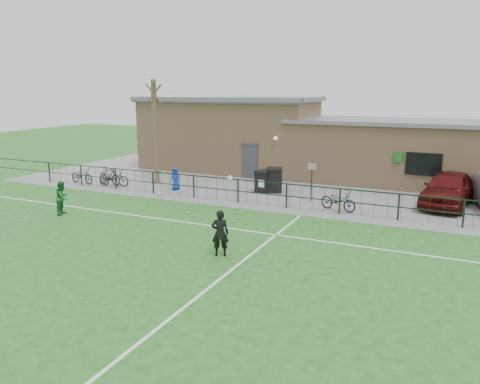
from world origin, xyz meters
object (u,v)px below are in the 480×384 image
at_px(bare_tree, 155,132).
at_px(bicycle_a, 82,175).
at_px(car_maroon, 448,189).
at_px(bicycle_c, 114,178).
at_px(bicycle_e, 338,201).
at_px(ball_ground, 159,194).
at_px(bicycle_b, 109,176).
at_px(wheelie_bin_left, 264,182).
at_px(wheelie_bin_right, 274,181).
at_px(spectator_child, 175,179).
at_px(outfield_player, 63,198).
at_px(sign_post, 312,182).

distance_m(bare_tree, bicycle_a, 5.05).
distance_m(car_maroon, bicycle_c, 17.72).
bearing_deg(bicycle_e, ball_ground, 111.16).
xyz_separation_m(bare_tree, bicycle_b, (-2.07, -1.77, -2.46)).
relative_size(wheelie_bin_left, wheelie_bin_right, 0.90).
xyz_separation_m(spectator_child, outfield_player, (-1.83, -6.36, 0.11)).
xyz_separation_m(bicycle_a, bicycle_e, (15.16, 0.15, -0.01)).
bearing_deg(bare_tree, wheelie_bin_left, 1.73).
xyz_separation_m(wheelie_bin_left, spectator_child, (-4.66, -1.51, 0.07)).
relative_size(spectator_child, outfield_player, 0.83).
bearing_deg(bare_tree, wheelie_bin_right, 4.31).
height_order(wheelie_bin_left, spectator_child, spectator_child).
height_order(bicycle_e, outfield_player, outfield_player).
bearing_deg(outfield_player, bicycle_c, -2.22).
distance_m(wheelie_bin_left, sign_post, 3.06).
bearing_deg(bicycle_a, car_maroon, -73.24).
height_order(bicycle_c, ball_ground, bicycle_c).
relative_size(bicycle_c, ball_ground, 8.23).
bearing_deg(bicycle_b, wheelie_bin_right, -67.08).
xyz_separation_m(car_maroon, bicycle_e, (-4.51, -3.06, -0.37)).
relative_size(sign_post, car_maroon, 0.41).
relative_size(sign_post, bicycle_c, 1.10).
bearing_deg(bare_tree, bicycle_e, -9.66).
bearing_deg(wheelie_bin_left, bicycle_b, -156.26).
bearing_deg(bicycle_c, wheelie_bin_right, -86.33).
bearing_deg(spectator_child, bicycle_b, -179.25).
bearing_deg(bicycle_a, ball_ground, -89.84).
bearing_deg(car_maroon, bicycle_a, -161.74).
bearing_deg(wheelie_bin_right, bicycle_c, 176.97).
distance_m(bare_tree, spectator_child, 3.43).
relative_size(bicycle_a, ball_ground, 8.03).
distance_m(wheelie_bin_left, bicycle_e, 4.99).
bearing_deg(bicycle_a, outfield_player, -135.89).
bearing_deg(bicycle_e, car_maroon, -40.37).
bearing_deg(outfield_player, wheelie_bin_left, -60.30).
height_order(car_maroon, spectator_child, car_maroon).
xyz_separation_m(sign_post, spectator_child, (-7.54, -0.57, -0.38)).
bearing_deg(wheelie_bin_right, ball_ground, -165.10).
height_order(car_maroon, ball_ground, car_maroon).
distance_m(bicycle_a, spectator_child, 6.04).
distance_m(wheelie_bin_right, bicycle_e, 4.75).
bearing_deg(wheelie_bin_left, bicycle_e, -14.10).
bearing_deg(car_maroon, wheelie_bin_left, -165.10).
height_order(sign_post, bicycle_b, sign_post).
bearing_deg(bicycle_a, bicycle_e, -81.95).
height_order(wheelie_bin_right, bicycle_a, wheelie_bin_right).
distance_m(sign_post, ball_ground, 7.90).
bearing_deg(sign_post, wheelie_bin_right, 152.33).
distance_m(wheelie_bin_left, spectator_child, 4.90).
height_order(sign_post, spectator_child, sign_post).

